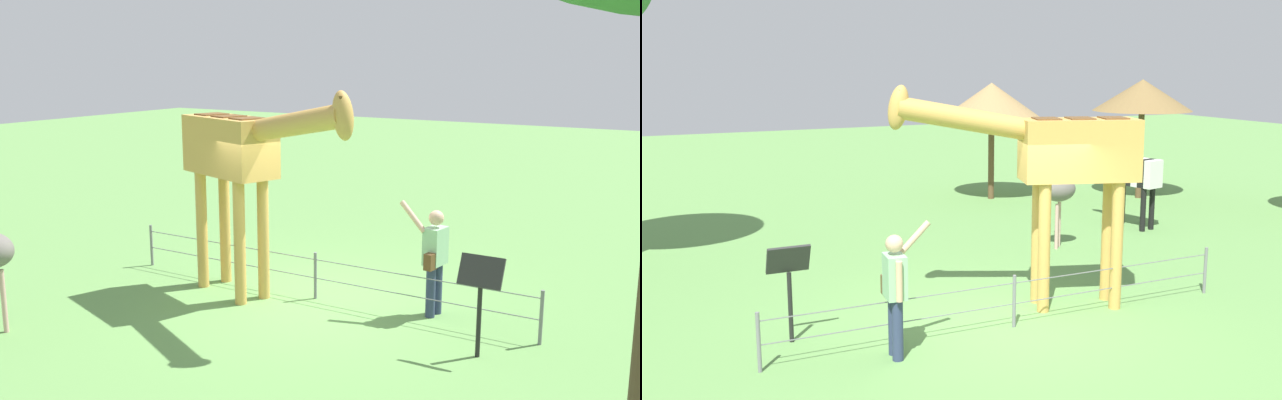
{
  "view_description": "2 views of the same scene",
  "coord_description": "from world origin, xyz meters",
  "views": [
    {
      "loc": [
        5.66,
        -8.96,
        3.77
      ],
      "look_at": [
        -0.23,
        0.69,
        1.47
      ],
      "focal_mm": 40.25,
      "sensor_mm": 36.0,
      "label": 1
    },
    {
      "loc": [
        5.03,
        8.83,
        3.71
      ],
      "look_at": [
        0.45,
        -0.55,
        1.72
      ],
      "focal_mm": 42.16,
      "sensor_mm": 36.0,
      "label": 2
    }
  ],
  "objects": [
    {
      "name": "giraffe",
      "position": [
        -1.03,
        -0.33,
        2.24
      ],
      "size": [
        3.64,
        1.63,
        3.36
      ],
      "color": "gold",
      "rests_on": "ground_plane"
    },
    {
      "name": "wire_fence",
      "position": [
        0.0,
        0.18,
        0.4
      ],
      "size": [
        7.05,
        0.05,
        0.75
      ],
      "color": "slate",
      "rests_on": "ground_plane"
    },
    {
      "name": "info_sign",
      "position": [
        2.93,
        -0.63,
        0.95
      ],
      "size": [
        0.56,
        0.21,
        1.32
      ],
      "color": "black",
      "rests_on": "ground_plane"
    },
    {
      "name": "visitor",
      "position": [
        1.86,
        0.45,
        0.9
      ],
      "size": [
        0.68,
        0.59,
        1.7
      ],
      "color": "navy",
      "rests_on": "ground_plane"
    },
    {
      "name": "ground_plane",
      "position": [
        0.0,
        0.0,
        0.0
      ],
      "size": [
        60.0,
        60.0,
        0.0
      ],
      "primitive_type": "plane",
      "color": "#60934C"
    }
  ]
}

